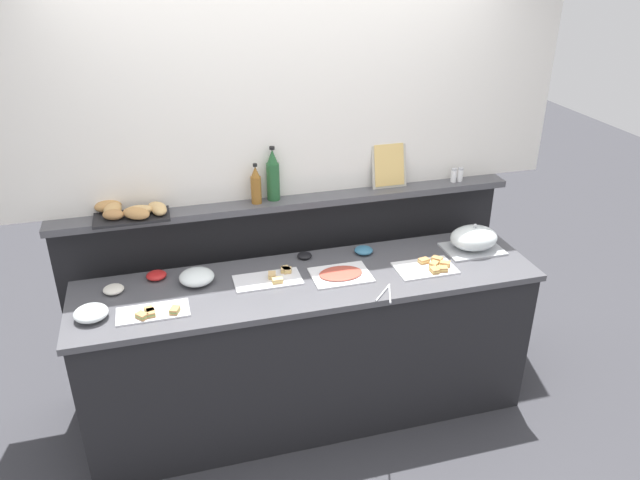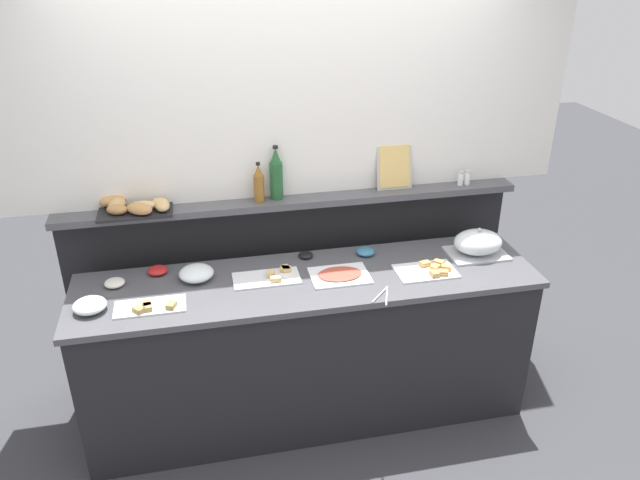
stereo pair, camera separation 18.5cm
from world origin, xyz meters
name	(u,v)px [view 1 (the left image)]	position (x,y,z in m)	size (l,w,h in m)	color
ground_plane	(289,353)	(0.00, 0.60, 0.00)	(12.00, 12.00, 0.00)	#38383D
buffet_counter	(310,348)	(0.00, 0.00, 0.47)	(2.53, 0.63, 0.93)	black
back_ledge_unit	(290,280)	(0.00, 0.49, 0.65)	(2.71, 0.22, 1.24)	black
upper_wall_panel	(284,76)	(0.00, 0.52, 1.92)	(3.31, 0.08, 1.36)	white
sandwich_platter_side	(153,312)	(-0.83, -0.13, 0.94)	(0.35, 0.16, 0.04)	silver
sandwich_platter_rear	(271,278)	(-0.21, 0.04, 0.94)	(0.36, 0.19, 0.04)	silver
sandwich_platter_front	(429,267)	(0.67, -0.07, 0.95)	(0.33, 0.21, 0.04)	white
cold_cuts_platter	(341,274)	(0.17, -0.02, 0.94)	(0.32, 0.24, 0.02)	white
serving_cloche	(474,239)	(1.02, 0.07, 1.01)	(0.34, 0.24, 0.17)	#B7BABF
glass_bowl_large	(91,314)	(-1.12, -0.09, 0.96)	(0.17, 0.17, 0.07)	silver
glass_bowl_medium	(197,277)	(-0.59, 0.12, 0.97)	(0.19, 0.19, 0.08)	silver
condiment_bowl_cream	(364,250)	(0.38, 0.20, 0.95)	(0.11, 0.11, 0.04)	teal
condiment_bowl_dark	(156,275)	(-0.80, 0.23, 0.95)	(0.11, 0.11, 0.04)	red
condiment_bowl_red	(114,289)	(-1.02, 0.14, 0.95)	(0.11, 0.11, 0.04)	silver
condiment_bowl_teal	(304,255)	(0.03, 0.24, 0.95)	(0.08, 0.08, 0.03)	black
serving_tongs	(386,293)	(0.35, -0.26, 0.94)	(0.13, 0.18, 0.01)	#B7BABF
wine_bottle_green	(273,176)	(-0.10, 0.44, 1.38)	(0.08, 0.08, 0.32)	#23562D
vinegar_bottle_amber	(256,186)	(-0.20, 0.41, 1.34)	(0.06, 0.06, 0.24)	#8E5B23
salt_shaker	(454,175)	(1.03, 0.42, 1.28)	(0.03, 0.03, 0.09)	white
pepper_shaker	(460,175)	(1.08, 0.42, 1.28)	(0.03, 0.03, 0.09)	white
bread_basket	(130,211)	(-0.90, 0.40, 1.27)	(0.41, 0.29, 0.08)	black
framed_picture	(389,165)	(0.61, 0.46, 1.37)	(0.22, 0.07, 0.28)	#B2AD9E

